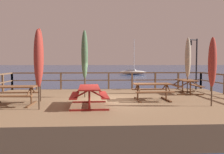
{
  "coord_description": "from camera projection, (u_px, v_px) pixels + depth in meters",
  "views": [
    {
      "loc": [
        -0.67,
        -10.87,
        2.49
      ],
      "look_at": [
        0.0,
        0.69,
        1.81
      ],
      "focal_mm": 38.36,
      "sensor_mm": 36.0,
      "label": 1
    }
  ],
  "objects": [
    {
      "name": "wooden_deck",
      "position": [
        113.0,
        108.0,
        10.99
      ],
      "size": [
        12.45,
        9.17,
        0.81
      ],
      "primitive_type": "cube",
      "color": "#846647",
      "rests_on": "ground"
    },
    {
      "name": "picnic_table_back_left",
      "position": [
        186.0,
        84.0,
        13.09
      ],
      "size": [
        1.44,
        1.65,
        0.78
      ],
      "color": "brown",
      "rests_on": "wooden_deck"
    },
    {
      "name": "railing_waterside_far",
      "position": [
        109.0,
        78.0,
        15.35
      ],
      "size": [
        12.25,
        0.1,
        1.09
      ],
      "color": "brown",
      "rests_on": "wooden_deck"
    },
    {
      "name": "patio_umbrella_tall_mid_right",
      "position": [
        85.0,
        55.0,
        11.58
      ],
      "size": [
        0.32,
        0.32,
        3.27
      ],
      "color": "#4C3828",
      "rests_on": "wooden_deck"
    },
    {
      "name": "picnic_table_mid_left",
      "position": [
        12.0,
        91.0,
        9.48
      ],
      "size": [
        1.87,
        1.42,
        0.78
      ],
      "color": "brown",
      "rests_on": "wooden_deck"
    },
    {
      "name": "patio_umbrella_tall_back_right",
      "position": [
        212.0,
        62.0,
        9.2
      ],
      "size": [
        0.32,
        0.32,
        2.68
      ],
      "color": "#4C3828",
      "rests_on": "wooden_deck"
    },
    {
      "name": "ground_plane",
      "position": [
        113.0,
        117.0,
        11.01
      ],
      "size": [
        600.0,
        600.0,
        0.0
      ],
      "primitive_type": "plane",
      "color": "navy"
    },
    {
      "name": "patio_umbrella_tall_front",
      "position": [
        38.0,
        59.0,
        8.51
      ],
      "size": [
        0.32,
        0.32,
        2.89
      ],
      "color": "#4C3828",
      "rests_on": "wooden_deck"
    },
    {
      "name": "patio_umbrella_tall_mid_left",
      "position": [
        188.0,
        58.0,
        13.01
      ],
      "size": [
        0.32,
        0.32,
        3.08
      ],
      "color": "#4C3828",
      "rests_on": "wooden_deck"
    },
    {
      "name": "picnic_table_front_left",
      "position": [
        89.0,
        92.0,
        9.22
      ],
      "size": [
        1.49,
        2.18,
        0.78
      ],
      "color": "maroon",
      "rests_on": "wooden_deck"
    },
    {
      "name": "sailboat_distant",
      "position": [
        133.0,
        72.0,
        52.43
      ],
      "size": [
        6.22,
        3.52,
        7.72
      ],
      "color": "white",
      "rests_on": "ground"
    },
    {
      "name": "picnic_table_mid_centre",
      "position": [
        152.0,
        88.0,
        10.75
      ],
      "size": [
        1.7,
        1.44,
        0.78
      ],
      "color": "brown",
      "rests_on": "wooden_deck"
    },
    {
      "name": "patio_umbrella_short_front",
      "position": [
        40.0,
        55.0,
        10.35
      ],
      "size": [
        0.32,
        0.32,
        3.18
      ],
      "color": "#4C3828",
      "rests_on": "wooden_deck"
    },
    {
      "name": "lamp_post_hooked",
      "position": [
        194.0,
        56.0,
        14.97
      ],
      "size": [
        0.67,
        0.31,
        3.2
      ],
      "color": "black",
      "rests_on": "wooden_deck"
    }
  ]
}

